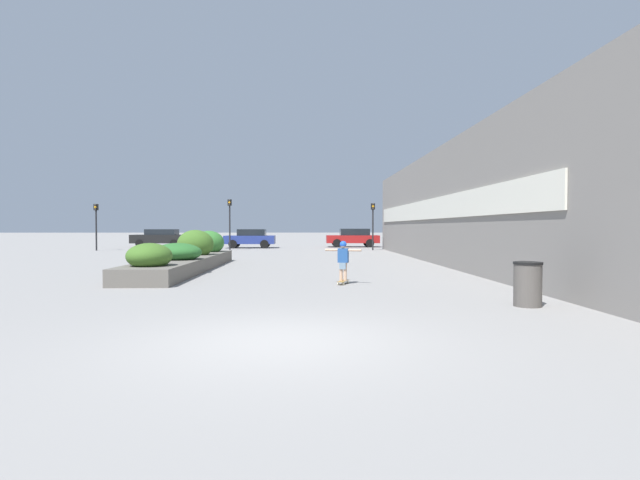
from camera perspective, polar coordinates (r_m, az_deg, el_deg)
The scene contains 13 objects.
ground_plane at distance 7.43m, azimuth -4.72°, elevation -11.44°, with size 300.00×300.00×0.00m, color gray.
building_wall_right at distance 21.68m, azimuth 14.79°, elevation 3.88°, with size 0.67×34.39×5.19m.
planter_box at distance 20.19m, azimuth -14.88°, elevation -1.80°, with size 1.78×11.44×1.55m.
skateboard at distance 14.60m, azimuth 2.66°, elevation -4.78°, with size 0.41×0.73×0.10m.
skateboarder at distance 14.54m, azimuth 2.66°, elevation -1.91°, with size 1.05×0.43×1.16m.
trash_bin at distance 11.35m, azimuth 22.65°, elevation -4.67°, with size 0.59×0.59×0.93m.
car_leftmost at distance 44.19m, azimuth -17.79°, elevation 0.27°, with size 4.54×1.95×1.50m.
car_center_left at distance 40.44m, azimuth -7.96°, elevation 0.23°, with size 3.99×2.03×1.51m.
car_center_right at distance 41.35m, azimuth 16.68°, elevation 0.23°, with size 4.18×1.84×1.52m.
car_rightmost at distance 42.13m, azimuth 3.80°, elevation 0.31°, with size 4.40×2.03×1.54m.
traffic_light_left at distance 36.97m, azimuth -10.29°, elevation 2.74°, with size 0.28×0.30×3.69m.
traffic_light_right at distance 36.37m, azimuth 6.07°, elevation 2.50°, with size 0.28×0.30×3.40m.
traffic_light_far_left at distance 38.93m, azimuth -24.23°, elevation 2.24°, with size 0.28×0.30×3.32m.
Camera 1 is at (0.41, -7.23, 1.66)m, focal length 28.00 mm.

